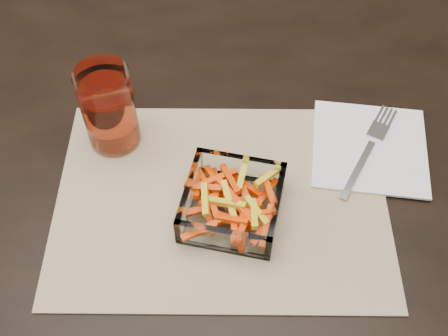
{
  "coord_description": "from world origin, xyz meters",
  "views": [
    {
      "loc": [
        0.1,
        -0.48,
        1.4
      ],
      "look_at": [
        0.09,
        -0.03,
        0.78
      ],
      "focal_mm": 45.0,
      "sensor_mm": 36.0,
      "label": 1
    }
  ],
  "objects": [
    {
      "name": "fork",
      "position": [
        0.3,
        0.03,
        0.76
      ],
      "size": [
        0.1,
        0.17,
        0.0
      ],
      "rotation": [
        0.0,
        0.0,
        -0.49
      ],
      "color": "silver",
      "rests_on": "napkin"
    },
    {
      "name": "placemat",
      "position": [
        0.09,
        -0.06,
        0.75
      ],
      "size": [
        0.45,
        0.34,
        0.0
      ],
      "primitive_type": "cube",
      "rotation": [
        0.0,
        0.0,
        0.01
      ],
      "color": "tan",
      "rests_on": "dining_table"
    },
    {
      "name": "napkin",
      "position": [
        0.3,
        0.03,
        0.76
      ],
      "size": [
        0.18,
        0.18,
        0.0
      ],
      "primitive_type": "cube",
      "rotation": [
        0.0,
        0.0,
        -0.11
      ],
      "color": "white",
      "rests_on": "placemat"
    },
    {
      "name": "tumbler",
      "position": [
        -0.07,
        0.04,
        0.81
      ],
      "size": [
        0.07,
        0.07,
        0.13
      ],
      "color": "white",
      "rests_on": "placemat"
    },
    {
      "name": "dining_table",
      "position": [
        0.0,
        0.0,
        0.66
      ],
      "size": [
        1.6,
        0.9,
        0.75
      ],
      "color": "black",
      "rests_on": "ground"
    },
    {
      "name": "glass_bowl",
      "position": [
        0.1,
        -0.08,
        0.77
      ],
      "size": [
        0.14,
        0.14,
        0.05
      ],
      "rotation": [
        0.0,
        0.0,
        -0.19
      ],
      "color": "white",
      "rests_on": "placemat"
    }
  ]
}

